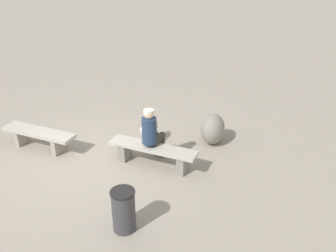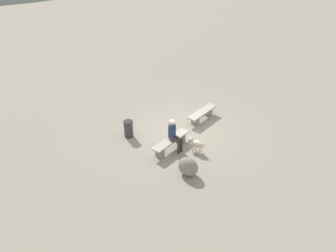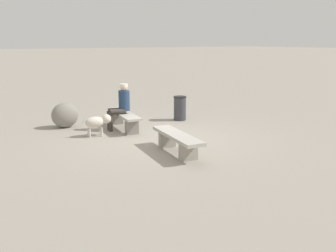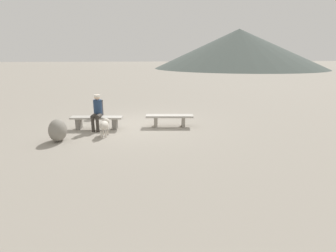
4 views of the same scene
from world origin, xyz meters
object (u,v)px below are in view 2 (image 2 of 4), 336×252
at_px(boulder, 188,167).
at_px(bench_right, 171,142).
at_px(trash_bin, 129,129).
at_px(dog, 196,143).
at_px(bench_left, 202,114).
at_px(seated_person, 174,134).

bearing_deg(boulder, bench_right, -127.77).
bearing_deg(trash_bin, bench_right, 94.24).
bearing_deg(dog, boulder, 114.14).
distance_m(trash_bin, boulder, 3.38).
distance_m(bench_right, dog, 0.98).
distance_m(bench_left, boulder, 3.93).
xyz_separation_m(bench_right, seated_person, (-0.05, 0.11, 0.40)).
relative_size(dog, trash_bin, 1.04).
xyz_separation_m(seated_person, dog, (-0.32, 0.79, -0.34)).
bearing_deg(seated_person, trash_bin, -74.09).
distance_m(bench_right, seated_person, 0.42).
xyz_separation_m(bench_left, boulder, (3.70, 1.30, 0.03)).
distance_m(seated_person, boulder, 1.66).
relative_size(bench_left, seated_person, 1.44).
bearing_deg(seated_person, bench_right, -53.68).
height_order(bench_left, trash_bin, trash_bin).
height_order(bench_left, seated_person, seated_person).
bearing_deg(seated_person, bench_left, -167.56).
height_order(dog, trash_bin, trash_bin).
bearing_deg(trash_bin, dog, 100.20).
bearing_deg(bench_left, seated_person, 9.64).
height_order(bench_right, dog, dog).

